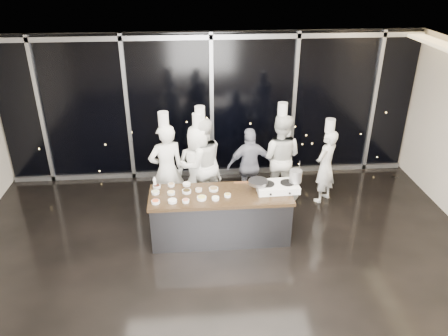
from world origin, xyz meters
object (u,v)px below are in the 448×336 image
at_px(chef_left, 199,168).
at_px(guest, 250,166).
at_px(stove, 277,187).
at_px(frying_pan, 258,182).
at_px(chef_far_left, 167,169).
at_px(demo_counter, 221,216).
at_px(stock_pot, 296,176).
at_px(chef_right, 280,157).
at_px(chef_side, 325,165).
at_px(chef_center, 201,164).

xyz_separation_m(chef_left, guest, (1.03, 0.19, -0.10)).
distance_m(stove, chef_left, 1.68).
relative_size(frying_pan, chef_far_left, 0.29).
xyz_separation_m(demo_counter, stove, (1.00, 0.06, 0.51)).
distance_m(stock_pot, chef_right, 1.28).
xyz_separation_m(stove, guest, (-0.31, 1.19, -0.17)).
bearing_deg(guest, chef_left, 3.79).
height_order(stock_pot, chef_side, chef_side).
distance_m(stove, chef_right, 1.32).
height_order(stove, chef_left, chef_left).
xyz_separation_m(demo_counter, stock_pot, (1.32, 0.08, 0.70)).
bearing_deg(demo_counter, stove, 3.49).
bearing_deg(chef_far_left, demo_counter, 115.07).
xyz_separation_m(demo_counter, chef_side, (2.20, 1.14, 0.35)).
height_order(stove, frying_pan, frying_pan).
height_order(stove, stock_pot, stock_pot).
height_order(frying_pan, guest, guest).
xyz_separation_m(frying_pan, chef_left, (-1.00, 0.99, -0.18)).
bearing_deg(frying_pan, guest, 86.24).
bearing_deg(frying_pan, chef_left, 132.85).
height_order(chef_far_left, chef_center, chef_center).
bearing_deg(chef_far_left, stove, 135.31).
relative_size(stove, stock_pot, 3.39).
bearing_deg(demo_counter, chef_side, 27.47).
bearing_deg(guest, chef_center, 1.55).
bearing_deg(stock_pot, guest, 118.53).
distance_m(chef_far_left, guest, 1.68).
xyz_separation_m(chef_center, chef_right, (1.59, 0.23, -0.02)).
bearing_deg(stove, chef_far_left, 154.15).
height_order(chef_far_left, guest, chef_far_left).
distance_m(guest, chef_right, 0.63).
relative_size(demo_counter, chef_far_left, 1.18).
relative_size(chef_left, chef_side, 1.12).
relative_size(chef_left, guest, 1.25).
bearing_deg(chef_right, stove, 97.26).
relative_size(demo_counter, chef_left, 1.23).
height_order(frying_pan, chef_left, chef_left).
bearing_deg(chef_center, demo_counter, 85.30).
bearing_deg(guest, chef_right, -177.64).
bearing_deg(stove, demo_counter, -178.68).
xyz_separation_m(frying_pan, chef_center, (-0.95, 1.04, -0.12)).
relative_size(demo_counter, stock_pot, 11.29).
bearing_deg(guest, chef_side, 169.70).
height_order(frying_pan, stock_pot, stock_pot).
bearing_deg(chef_left, chef_center, -127.39).
xyz_separation_m(chef_far_left, guest, (1.64, 0.33, -0.15)).
xyz_separation_m(stock_pot, chef_right, (-0.02, 1.26, -0.22)).
relative_size(chef_far_left, chef_right, 1.01).
xyz_separation_m(stove, chef_far_left, (-1.95, 0.86, -0.02)).
bearing_deg(chef_far_left, guest, 170.35).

